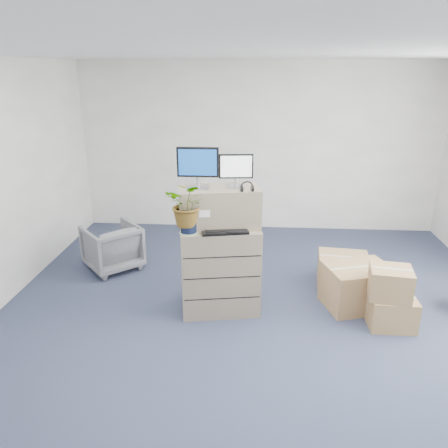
{
  "coord_description": "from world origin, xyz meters",
  "views": [
    {
      "loc": [
        -0.06,
        -3.84,
        2.66
      ],
      "look_at": [
        -0.37,
        0.4,
        1.14
      ],
      "focal_mm": 35.0,
      "sensor_mm": 36.0,
      "label": 1
    }
  ],
  "objects_px": {
    "water_bottle": "(229,213)",
    "office_chair": "(112,245)",
    "keyboard": "(225,231)",
    "monitor_right": "(236,169)",
    "filing_cabinet_lower": "(220,269)",
    "monitor_left": "(198,165)",
    "potted_plant": "(188,210)"
  },
  "relations": [
    {
      "from": "water_bottle",
      "to": "office_chair",
      "type": "height_order",
      "value": "water_bottle"
    },
    {
      "from": "keyboard",
      "to": "office_chair",
      "type": "bearing_deg",
      "value": 133.54
    },
    {
      "from": "monitor_right",
      "to": "keyboard",
      "type": "height_order",
      "value": "monitor_right"
    },
    {
      "from": "filing_cabinet_lower",
      "to": "keyboard",
      "type": "bearing_deg",
      "value": -77.02
    },
    {
      "from": "monitor_right",
      "to": "water_bottle",
      "type": "relative_size",
      "value": 1.34
    },
    {
      "from": "monitor_left",
      "to": "keyboard",
      "type": "relative_size",
      "value": 0.9
    },
    {
      "from": "keyboard",
      "to": "potted_plant",
      "type": "height_order",
      "value": "potted_plant"
    },
    {
      "from": "monitor_left",
      "to": "filing_cabinet_lower",
      "type": "bearing_deg",
      "value": -4.27
    },
    {
      "from": "water_bottle",
      "to": "potted_plant",
      "type": "bearing_deg",
      "value": -142.05
    },
    {
      "from": "keyboard",
      "to": "office_chair",
      "type": "distance_m",
      "value": 2.12
    },
    {
      "from": "keyboard",
      "to": "potted_plant",
      "type": "bearing_deg",
      "value": 176.86
    },
    {
      "from": "filing_cabinet_lower",
      "to": "water_bottle",
      "type": "bearing_deg",
      "value": 37.55
    },
    {
      "from": "monitor_left",
      "to": "monitor_right",
      "type": "relative_size",
      "value": 1.22
    },
    {
      "from": "monitor_right",
      "to": "potted_plant",
      "type": "relative_size",
      "value": 0.63
    },
    {
      "from": "keyboard",
      "to": "water_bottle",
      "type": "distance_m",
      "value": 0.29
    },
    {
      "from": "keyboard",
      "to": "monitor_left",
      "type": "bearing_deg",
      "value": 138.23
    },
    {
      "from": "monitor_left",
      "to": "keyboard",
      "type": "xyz_separation_m",
      "value": [
        0.3,
        -0.17,
        -0.67
      ]
    },
    {
      "from": "monitor_right",
      "to": "office_chair",
      "type": "relative_size",
      "value": 0.52
    },
    {
      "from": "monitor_right",
      "to": "water_bottle",
      "type": "distance_m",
      "value": 0.51
    },
    {
      "from": "office_chair",
      "to": "water_bottle",
      "type": "bearing_deg",
      "value": 110.39
    },
    {
      "from": "monitor_left",
      "to": "monitor_right",
      "type": "bearing_deg",
      "value": 8.59
    },
    {
      "from": "keyboard",
      "to": "potted_plant",
      "type": "distance_m",
      "value": 0.46
    },
    {
      "from": "filing_cabinet_lower",
      "to": "monitor_left",
      "type": "xyz_separation_m",
      "value": [
        -0.23,
        0.02,
        1.19
      ]
    },
    {
      "from": "monitor_left",
      "to": "keyboard",
      "type": "bearing_deg",
      "value": -30.31
    },
    {
      "from": "monitor_right",
      "to": "monitor_left",
      "type": "bearing_deg",
      "value": -177.14
    },
    {
      "from": "filing_cabinet_lower",
      "to": "office_chair",
      "type": "height_order",
      "value": "filing_cabinet_lower"
    },
    {
      "from": "keyboard",
      "to": "filing_cabinet_lower",
      "type": "bearing_deg",
      "value": 101.18
    },
    {
      "from": "keyboard",
      "to": "water_bottle",
      "type": "xyz_separation_m",
      "value": [
        0.03,
        0.26,
        0.12
      ]
    },
    {
      "from": "monitor_left",
      "to": "office_chair",
      "type": "height_order",
      "value": "monitor_left"
    },
    {
      "from": "filing_cabinet_lower",
      "to": "office_chair",
      "type": "distance_m",
      "value": 1.88
    },
    {
      "from": "monitor_left",
      "to": "water_bottle",
      "type": "xyz_separation_m",
      "value": [
        0.33,
        0.09,
        -0.55
      ]
    },
    {
      "from": "keyboard",
      "to": "water_bottle",
      "type": "height_order",
      "value": "water_bottle"
    }
  ]
}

